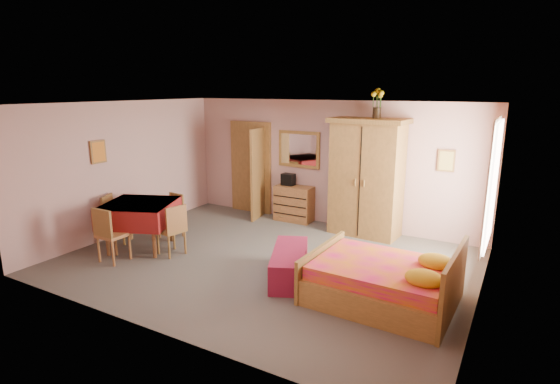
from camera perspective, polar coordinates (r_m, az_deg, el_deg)
The scene contains 23 objects.
floor at distance 7.43m, azimuth -1.84°, elevation -9.04°, with size 6.50×6.50×0.00m, color #615C56.
ceiling at distance 6.87m, azimuth -2.00°, elevation 11.43°, with size 6.50×6.50×0.00m, color brown.
wall_back at distance 9.22m, azimuth 6.24°, elevation 3.75°, with size 6.50×0.10×2.60m, color tan.
wall_front at distance 5.15m, azimuth -16.64°, elevation -4.57°, with size 6.50×0.10×2.60m, color tan.
wall_left at distance 9.13m, azimuth -19.61°, elevation 2.96°, with size 0.10×5.00×2.60m, color tan.
wall_right at distance 6.06m, azimuth 25.34°, elevation -2.63°, with size 0.10×5.00×2.60m, color tan.
doorway at distance 10.13m, azimuth -3.78°, elevation 3.10°, with size 1.06×0.12×2.15m, color #9E6B35.
window at distance 7.20m, azimuth 25.95°, elevation 0.92°, with size 0.08×1.40×1.95m, color white.
picture_left at distance 8.68m, azimuth -22.67°, elevation 4.86°, with size 0.04×0.32×0.42m, color orange.
picture_back at distance 8.51m, azimuth 20.89°, elevation 3.84°, with size 0.30×0.04×0.40m, color #D8BF59.
chest_of_drawers at distance 9.50m, azimuth 1.84°, elevation -1.52°, with size 0.82×0.41×0.77m, color #985F33.
wall_mirror at distance 9.46m, azimuth 2.49°, elevation 5.60°, with size 1.00×0.05×0.79m, color silver.
stereo at distance 9.49m, azimuth 1.08°, elevation 1.65°, with size 0.27×0.20×0.25m, color black.
floor_lamp at distance 9.02m, azimuth 7.10°, elevation 1.76°, with size 0.26×0.26×2.06m, color black.
wardrobe at distance 8.62m, azimuth 11.22°, elevation 1.83°, with size 1.46×0.75×2.28m, color olive.
sunflower_vase at distance 8.53m, azimuth 12.58°, elevation 11.26°, with size 0.22×0.22×0.55m, color gold.
bed at distance 6.14m, azimuth 13.22°, elevation -9.91°, with size 1.91×1.51×0.89m, color #E41666.
bench at distance 6.75m, azimuth 1.24°, elevation -9.40°, with size 0.49×1.33×0.44m, color maroon.
dining_table at distance 8.27m, azimuth -17.74°, elevation -4.19°, with size 1.16×1.16×0.85m, color maroon.
chair_south at distance 7.81m, azimuth -20.96°, elevation -5.14°, with size 0.43×0.43×0.94m, color #B06D3B.
chair_north at distance 8.71m, azimuth -14.11°, elevation -3.09°, with size 0.38×0.38×0.84m, color #A46937.
chair_west at distance 8.74m, azimuth -20.40°, elevation -3.29°, with size 0.41×0.41×0.90m, color #AB7B3A.
chair_east at distance 7.83m, azimuth -14.07°, elevation -4.77°, with size 0.41×0.41×0.90m, color olive.
Camera 1 is at (3.59, -5.85, 2.85)m, focal length 28.00 mm.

